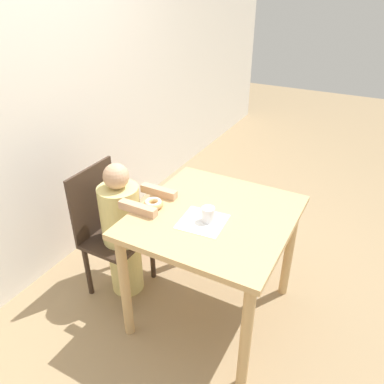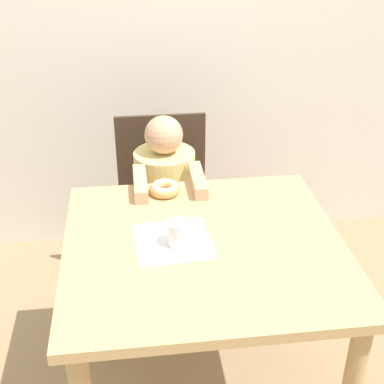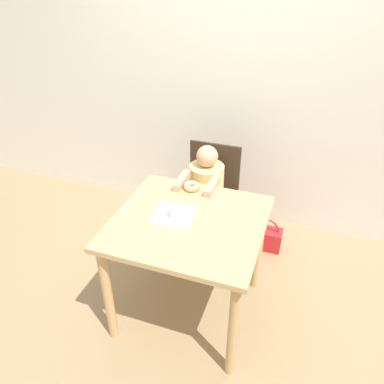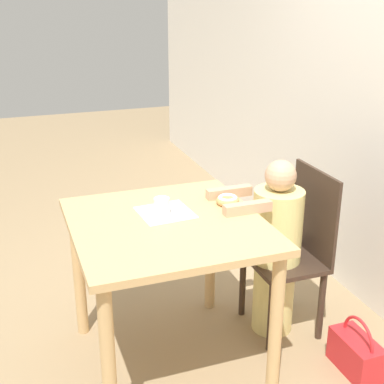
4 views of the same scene
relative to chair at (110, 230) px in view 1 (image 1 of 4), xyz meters
name	(u,v)px [view 1 (image 1 of 4)]	position (x,y,z in m)	size (l,w,h in m)	color
ground_plane	(211,310)	(0.08, -0.73, -0.46)	(12.00, 12.00, 0.00)	#997F5B
wall_back	(36,101)	(0.08, 0.55, 0.79)	(8.00, 0.05, 2.50)	silver
dining_table	(214,232)	(0.08, -0.73, 0.19)	(0.91, 0.87, 0.77)	tan
chair	(110,230)	(0.00, 0.00, 0.00)	(0.41, 0.36, 0.90)	#38281E
child_figure	(123,232)	(0.00, -0.12, 0.02)	(0.27, 0.48, 0.98)	#E0D17F
donut	(153,204)	(-0.02, -0.39, 0.33)	(0.12, 0.12, 0.04)	tan
napkin	(203,222)	(-0.02, -0.71, 0.31)	(0.26, 0.26, 0.00)	white
handbag	(140,233)	(0.46, 0.11, -0.36)	(0.29, 0.14, 0.30)	red
cup	(208,215)	(0.00, -0.74, 0.35)	(0.07, 0.07, 0.09)	white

